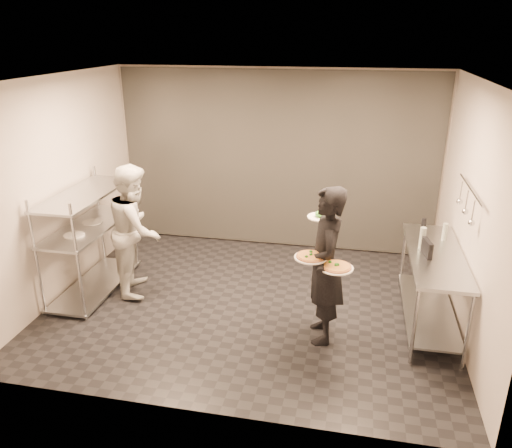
% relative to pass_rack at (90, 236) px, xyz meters
% --- Properties ---
extents(room_shell, '(5.00, 4.00, 2.80)m').
position_rel_pass_rack_xyz_m(room_shell, '(2.15, 1.18, 0.63)').
color(room_shell, black).
rests_on(room_shell, ground).
extents(pass_rack, '(0.60, 1.60, 1.50)m').
position_rel_pass_rack_xyz_m(pass_rack, '(0.00, 0.00, 0.00)').
color(pass_rack, '#AFB1B6').
rests_on(pass_rack, ground).
extents(prep_counter, '(0.60, 1.80, 0.92)m').
position_rel_pass_rack_xyz_m(prep_counter, '(4.33, 0.00, -0.14)').
color(prep_counter, '#AFB1B6').
rests_on(prep_counter, ground).
extents(utensil_rail, '(0.07, 1.20, 0.31)m').
position_rel_pass_rack_xyz_m(utensil_rail, '(4.58, 0.00, 0.78)').
color(utensil_rail, '#AFB1B6').
rests_on(utensil_rail, room_shell).
extents(waiter, '(0.55, 0.73, 1.80)m').
position_rel_pass_rack_xyz_m(waiter, '(3.11, -0.55, 0.13)').
color(waiter, black).
rests_on(waiter, ground).
extents(chef, '(0.86, 0.99, 1.73)m').
position_rel_pass_rack_xyz_m(chef, '(0.60, 0.12, 0.10)').
color(chef, silver).
rests_on(chef, ground).
extents(pizza_plate_near, '(0.35, 0.35, 0.05)m').
position_rel_pass_rack_xyz_m(pizza_plate_near, '(2.96, -0.71, 0.30)').
color(pizza_plate_near, white).
rests_on(pizza_plate_near, waiter).
extents(pizza_plate_far, '(0.35, 0.35, 0.05)m').
position_rel_pass_rack_xyz_m(pizza_plate_far, '(3.24, -0.80, 0.25)').
color(pizza_plate_far, white).
rests_on(pizza_plate_far, waiter).
extents(salad_plate, '(0.31, 0.31, 0.07)m').
position_rel_pass_rack_xyz_m(salad_plate, '(3.03, -0.29, 0.61)').
color(salad_plate, white).
rests_on(salad_plate, waiter).
extents(pos_monitor, '(0.10, 0.26, 0.19)m').
position_rel_pass_rack_xyz_m(pos_monitor, '(4.21, -0.09, 0.24)').
color(pos_monitor, black).
rests_on(pos_monitor, prep_counter).
extents(bottle_green, '(0.07, 0.07, 0.25)m').
position_rel_pass_rack_xyz_m(bottle_green, '(4.18, 0.13, 0.28)').
color(bottle_green, gray).
rests_on(bottle_green, prep_counter).
extents(bottle_clear, '(0.06, 0.06, 0.21)m').
position_rel_pass_rack_xyz_m(bottle_clear, '(4.47, 0.42, 0.26)').
color(bottle_clear, gray).
rests_on(bottle_clear, prep_counter).
extents(bottle_dark, '(0.06, 0.06, 0.21)m').
position_rel_pass_rack_xyz_m(bottle_dark, '(4.24, 0.57, 0.25)').
color(bottle_dark, black).
rests_on(bottle_dark, prep_counter).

